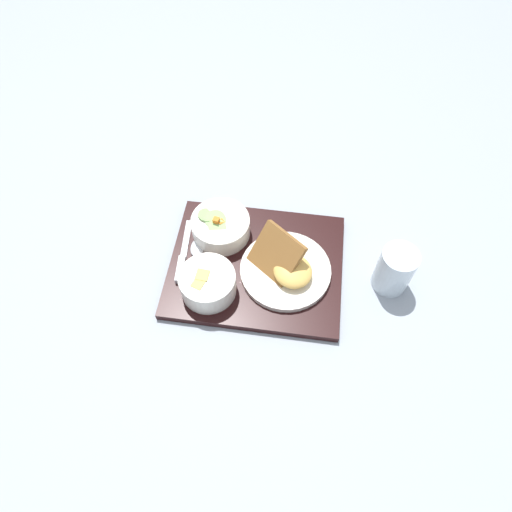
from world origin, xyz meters
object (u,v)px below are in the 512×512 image
at_px(plate_main, 285,268).
at_px(glass_water, 394,270).
at_px(bowl_soup, 208,283).
at_px(spoon, 196,257).
at_px(knife, 182,262).
at_px(bowl_salad, 220,226).

relative_size(plate_main, glass_water, 1.78).
relative_size(bowl_soup, glass_water, 1.07).
xyz_separation_m(plate_main, spoon, (-0.20, 0.01, -0.01)).
bearing_deg(bowl_soup, plate_main, 22.31).
relative_size(knife, glass_water, 1.53).
xyz_separation_m(bowl_soup, knife, (-0.07, 0.06, -0.03)).
bearing_deg(spoon, knife, 121.79).
relative_size(bowl_salad, plate_main, 0.67).
distance_m(plate_main, knife, 0.22).
height_order(knife, spoon, knife).
xyz_separation_m(knife, spoon, (0.03, 0.02, -0.00)).
xyz_separation_m(bowl_salad, glass_water, (0.38, -0.07, 0.00)).
distance_m(bowl_soup, glass_water, 0.39).
bearing_deg(plate_main, knife, -178.37).
bearing_deg(knife, plate_main, -92.28).
xyz_separation_m(plate_main, knife, (-0.22, -0.01, -0.01)).
xyz_separation_m(bowl_salad, plate_main, (0.15, -0.08, -0.01)).
bearing_deg(bowl_soup, knife, 140.76).
height_order(bowl_soup, knife, bowl_soup).
relative_size(plate_main, knife, 1.17).
bearing_deg(plate_main, glass_water, 4.28).
relative_size(bowl_salad, bowl_soup, 1.11).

